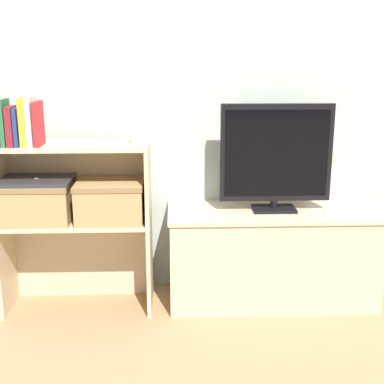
% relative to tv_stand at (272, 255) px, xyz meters
% --- Properties ---
extents(ground_plane, '(16.00, 16.00, 0.00)m').
position_rel_tv_stand_xyz_m(ground_plane, '(-0.43, -0.19, -0.25)').
color(ground_plane, '#A37F56').
extents(wall_back, '(10.00, 0.05, 2.40)m').
position_rel_tv_stand_xyz_m(wall_back, '(-0.43, 0.23, 0.95)').
color(wall_back, '#B2BCB2').
rests_on(wall_back, ground_plane).
extents(tv_stand, '(1.10, 0.40, 0.51)m').
position_rel_tv_stand_xyz_m(tv_stand, '(0.00, 0.00, 0.00)').
color(tv_stand, '#CCB793').
rests_on(tv_stand, ground_plane).
extents(tv, '(0.57, 0.14, 0.55)m').
position_rel_tv_stand_xyz_m(tv, '(0.00, -0.00, 0.54)').
color(tv, black).
rests_on(tv, tv_stand).
extents(bookshelf_lower_tier, '(0.76, 0.30, 0.48)m').
position_rel_tv_stand_xyz_m(bookshelf_lower_tier, '(-1.02, 0.01, 0.05)').
color(bookshelf_lower_tier, '#CCB793').
rests_on(bookshelf_lower_tier, ground_plane).
extents(bookshelf_upper_tier, '(0.76, 0.30, 0.39)m').
position_rel_tv_stand_xyz_m(bookshelf_upper_tier, '(-1.02, 0.01, 0.48)').
color(bookshelf_upper_tier, '#CCB793').
rests_on(bookshelf_upper_tier, bookshelf_lower_tier).
extents(book_forest, '(0.02, 0.13, 0.22)m').
position_rel_tv_stand_xyz_m(book_forest, '(-1.31, -0.09, 0.73)').
color(book_forest, '#286638').
rests_on(book_forest, bookshelf_upper_tier).
extents(book_maroon, '(0.03, 0.13, 0.19)m').
position_rel_tv_stand_xyz_m(book_maroon, '(-1.28, -0.09, 0.71)').
color(book_maroon, maroon).
rests_on(book_maroon, bookshelf_upper_tier).
extents(book_navy, '(0.02, 0.14, 0.18)m').
position_rel_tv_stand_xyz_m(book_navy, '(-1.25, -0.09, 0.71)').
color(book_navy, navy).
rests_on(book_navy, bookshelf_upper_tier).
extents(book_mustard, '(0.03, 0.12, 0.23)m').
position_rel_tv_stand_xyz_m(book_mustard, '(-1.22, -0.09, 0.73)').
color(book_mustard, gold).
rests_on(book_mustard, bookshelf_upper_tier).
extents(book_ivory, '(0.02, 0.15, 0.23)m').
position_rel_tv_stand_xyz_m(book_ivory, '(-1.19, -0.09, 0.73)').
color(book_ivory, silver).
rests_on(book_ivory, bookshelf_upper_tier).
extents(book_crimson, '(0.02, 0.14, 0.21)m').
position_rel_tv_stand_xyz_m(book_crimson, '(-1.16, -0.09, 0.72)').
color(book_crimson, '#B22328').
rests_on(book_crimson, bookshelf_upper_tier).
extents(baby_monitor, '(0.05, 0.04, 0.12)m').
position_rel_tv_stand_xyz_m(baby_monitor, '(-0.70, -0.04, 0.66)').
color(baby_monitor, white).
rests_on(baby_monitor, bookshelf_upper_tier).
extents(storage_basket_left, '(0.34, 0.27, 0.20)m').
position_rel_tv_stand_xyz_m(storage_basket_left, '(-1.19, -0.06, 0.34)').
color(storage_basket_left, tan).
rests_on(storage_basket_left, bookshelf_lower_tier).
extents(storage_basket_right, '(0.34, 0.27, 0.20)m').
position_rel_tv_stand_xyz_m(storage_basket_right, '(-0.84, -0.06, 0.34)').
color(storage_basket_right, tan).
rests_on(storage_basket_right, bookshelf_lower_tier).
extents(laptop, '(0.35, 0.24, 0.02)m').
position_rel_tv_stand_xyz_m(laptop, '(-1.19, -0.06, 0.44)').
color(laptop, '#2D2D33').
rests_on(laptop, storage_basket_left).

